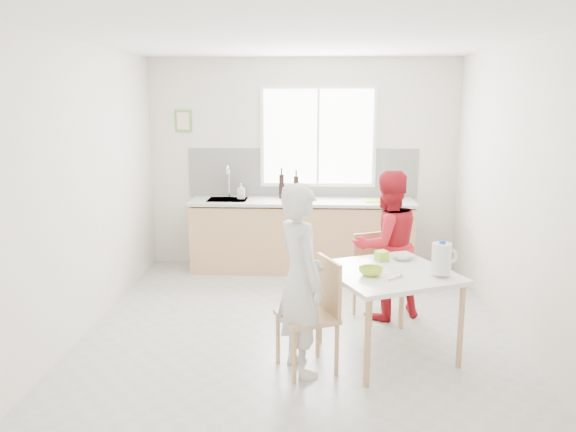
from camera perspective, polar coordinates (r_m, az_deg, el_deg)
name	(u,v)px	position (r m, az deg, el deg)	size (l,w,h in m)	color
ground	(296,330)	(5.52, 0.86, -11.46)	(4.50, 4.50, 0.00)	#B7B7B2
room_shell	(297,159)	(5.10, 0.91, 5.78)	(4.50, 4.50, 4.50)	silver
window	(318,137)	(7.31, 3.08, 8.03)	(1.50, 0.06, 1.30)	white
backsplash	(302,173)	(7.37, 1.47, 4.37)	(3.00, 0.02, 0.65)	white
picture_frame	(183,121)	(7.50, -10.59, 9.48)	(0.22, 0.03, 0.28)	#639A46
kitchen_counter	(301,238)	(7.24, 1.36, -2.28)	(2.84, 0.64, 1.37)	tan
dining_table	(388,280)	(4.86, 10.14, -6.37)	(1.30, 1.30, 0.76)	white
chair_left	(315,310)	(4.61, 2.74, -9.47)	(0.56, 0.56, 0.92)	tan
chair_far	(375,272)	(5.76, 8.80, -5.63)	(0.52, 0.52, 0.85)	tan
person_white	(301,280)	(4.47, 1.29, -6.49)	(0.57, 0.37, 1.55)	silver
person_red	(386,245)	(5.69, 9.97, -2.93)	(0.73, 0.57, 1.50)	red
bowl_green	(371,271)	(4.68, 8.41, -5.59)	(0.20, 0.20, 0.06)	#A8CA2E
bowl_white	(403,257)	(5.18, 11.57, -4.07)	(0.20, 0.20, 0.05)	silver
milk_jug	(442,258)	(4.75, 15.37, -4.16)	(0.22, 0.16, 0.28)	white
green_box	(382,256)	(5.10, 9.50, -4.02)	(0.10, 0.10, 0.09)	#8DD030
spoon	(394,278)	(4.61, 10.76, -6.23)	(0.01, 0.01, 0.16)	#A5A5AA
cutting_board	(377,200)	(7.16, 8.99, 1.58)	(0.35, 0.25, 0.01)	#A4D330
wine_bottle_a	(282,186)	(7.21, -0.66, 3.04)	(0.07, 0.07, 0.32)	black
wine_bottle_b	(296,187)	(7.18, 0.83, 2.92)	(0.07, 0.07, 0.30)	black
jar_amber	(296,193)	(7.16, 0.82, 2.33)	(0.06, 0.06, 0.16)	brown
soap_bottle	(241,191)	(7.24, -4.79, 2.56)	(0.09, 0.09, 0.20)	#999999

